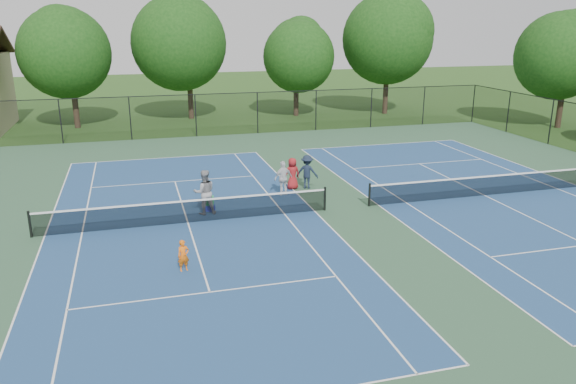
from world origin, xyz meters
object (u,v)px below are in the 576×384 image
object	(u,v)px
tree_back_a	(69,48)
child_player	(183,256)
tree_back_d	(389,35)
bystander_b	(307,172)
bystander_a	(283,178)
bystander_c	(292,174)
ball_hopper	(210,201)
tree_back_c	(296,51)
ball_crate	(210,208)
tree_side_e	(568,51)
instructor	(205,192)
tree_back_b	(187,38)

from	to	relation	value
tree_back_a	child_player	distance (m)	29.62
tree_back_d	bystander_b	size ratio (longest dim) A/B	6.15
bystander_a	bystander_b	xyz separation A→B (m)	(1.42, 0.74, 0.01)
bystander_c	tree_back_a	bearing A→B (deg)	-69.52
tree_back_a	ball_hopper	size ratio (longest dim) A/B	23.19
tree_back_c	ball_crate	bearing A→B (deg)	-114.67
bystander_c	ball_crate	bearing A→B (deg)	18.41
child_player	bystander_a	size ratio (longest dim) A/B	0.65
tree_back_a	ball_hopper	xyz separation A→B (m)	(7.10, -22.72, -5.57)
tree_side_e	child_player	distance (m)	36.19
tree_back_a	bystander_a	xyz separation A→B (m)	(10.80, -21.29, -5.21)
tree_back_a	instructor	bearing A→B (deg)	-73.43
tree_back_d	bystander_a	distance (m)	26.83
bystander_c	ball_hopper	size ratio (longest dim) A/B	3.97
child_player	bystander_a	bearing A→B (deg)	40.03
bystander_b	ball_crate	distance (m)	5.61
child_player	instructor	bearing A→B (deg)	61.87
tree_back_b	instructor	bearing A→B (deg)	-94.90
instructor	ball_crate	world-z (taller)	instructor
tree_back_d	bystander_a	world-z (taller)	tree_back_d
ball_hopper	tree_back_c	bearing A→B (deg)	65.33
bystander_b	ball_crate	world-z (taller)	bystander_b
tree_back_c	bystander_a	bearing A→B (deg)	-107.90
child_player	bystander_b	size ratio (longest dim) A/B	0.64
bystander_a	tree_back_b	bearing A→B (deg)	-103.37
bystander_c	ball_hopper	world-z (taller)	bystander_c
bystander_a	bystander_c	bearing A→B (deg)	-147.54
child_player	ball_crate	xyz separation A→B (m)	(1.70, 5.89, -0.40)
tree_back_d	ball_crate	world-z (taller)	tree_back_d
child_player	bystander_b	distance (m)	10.57
tree_back_b	ball_hopper	size ratio (longest dim) A/B	25.41
tree_back_a	tree_side_e	distance (m)	37.36
tree_side_e	ball_hopper	xyz separation A→B (m)	(-28.90, -12.72, -5.34)
bystander_a	child_player	bearing A→B (deg)	35.78
tree_back_b	child_player	bearing A→B (deg)	-96.70
child_player	tree_back_a	bearing A→B (deg)	87.15
tree_back_b	ball_hopper	bearing A→B (deg)	-94.39
ball_hopper	tree_back_b	bearing A→B (deg)	85.61
tree_back_a	child_player	world-z (taller)	tree_back_a
tree_back_a	tree_back_b	bearing A→B (deg)	12.53
ball_crate	ball_hopper	distance (m)	0.33
tree_back_b	tree_back_d	size ratio (longest dim) A/B	0.97
bystander_a	ball_crate	world-z (taller)	bystander_a
tree_back_b	tree_back_c	size ratio (longest dim) A/B	1.19
tree_back_b	tree_side_e	xyz separation A→B (m)	(27.00, -12.00, -0.79)
tree_back_a	tree_side_e	bearing A→B (deg)	-15.52
tree_back_c	bystander_a	xyz separation A→B (m)	(-7.20, -22.29, -4.65)
bystander_a	ball_hopper	world-z (taller)	bystander_a
bystander_a	ball_crate	bearing A→B (deg)	3.36
bystander_a	ball_hopper	size ratio (longest dim) A/B	4.20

